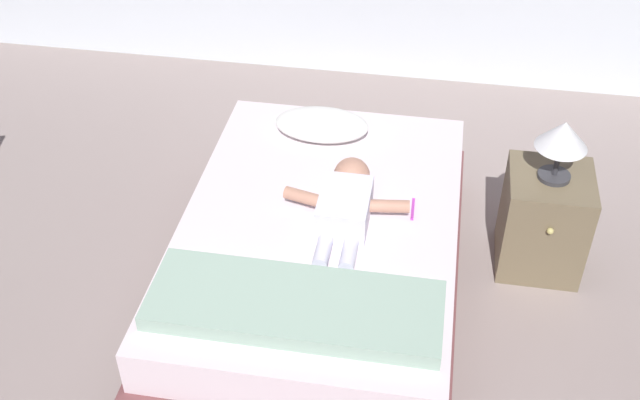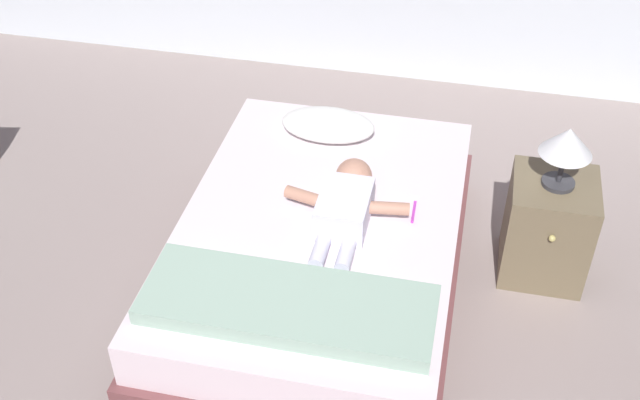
% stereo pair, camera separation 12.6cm
% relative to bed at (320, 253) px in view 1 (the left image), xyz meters
% --- Properties ---
extents(bed, '(1.24, 1.85, 0.41)m').
position_rel_bed_xyz_m(bed, '(0.00, 0.00, 0.00)').
color(bed, brown).
rests_on(bed, ground_plane).
extents(pillow, '(0.47, 0.28, 0.12)m').
position_rel_bed_xyz_m(pillow, '(-0.10, 0.64, 0.27)').
color(pillow, white).
rests_on(pillow, bed).
extents(baby, '(0.56, 0.63, 0.17)m').
position_rel_bed_xyz_m(baby, '(0.11, 0.04, 0.28)').
color(baby, silver).
rests_on(baby, bed).
extents(toothbrush, '(0.02, 0.17, 0.02)m').
position_rel_bed_xyz_m(toothbrush, '(0.39, 0.14, 0.22)').
color(toothbrush, '#B136AE').
rests_on(toothbrush, bed).
extents(nightstand, '(0.38, 0.41, 0.50)m').
position_rel_bed_xyz_m(nightstand, '(1.00, 0.34, 0.05)').
color(nightstand, brown).
rests_on(nightstand, ground_plane).
extents(lamp, '(0.23, 0.23, 0.29)m').
position_rel_bed_xyz_m(lamp, '(1.00, 0.34, 0.52)').
color(lamp, '#333338').
rests_on(lamp, nightstand).
extents(blanket, '(1.12, 0.39, 0.07)m').
position_rel_bed_xyz_m(blanket, '(0.00, -0.56, 0.24)').
color(blanket, '#93B3A0').
rests_on(blanket, bed).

